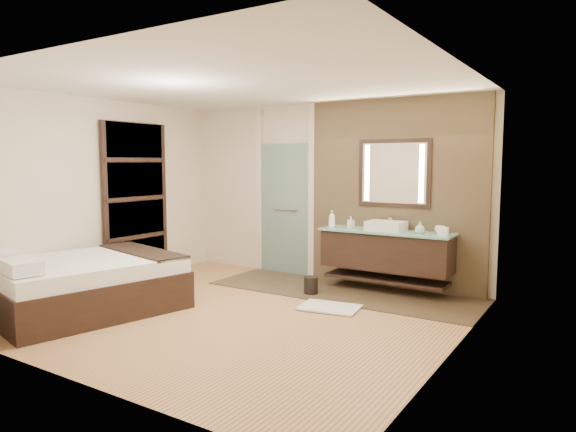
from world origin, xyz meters
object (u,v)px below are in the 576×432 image
Objects in this scene: vanity at (386,251)px; bed at (84,284)px; mirror_unit at (394,173)px; waste_bin at (311,285)px.

bed is (-2.75, -2.83, -0.25)m from vanity.
vanity is at bearing -90.00° from mirror_unit.
mirror_unit is at bearing 90.00° from vanity.
bed is at bearing -132.01° from waste_bin.
mirror_unit is 1.96m from waste_bin.
waste_bin is (1.94, 2.15, -0.21)m from bed.
waste_bin is (-0.81, -0.92, -1.53)m from mirror_unit.
mirror_unit is at bearing 61.61° from bed.
vanity is 3.96m from bed.
bed reaches higher than waste_bin.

